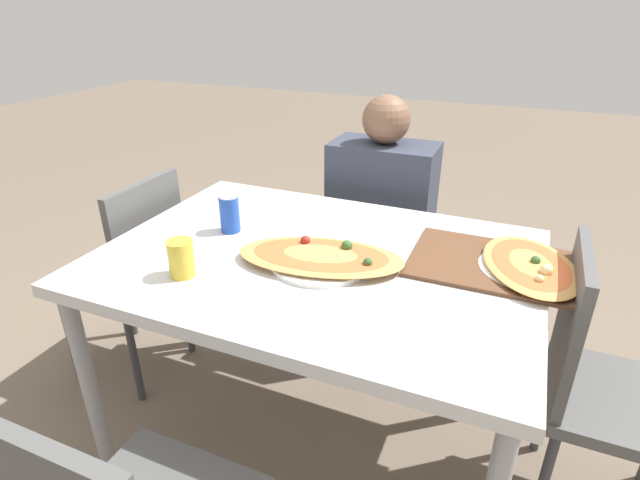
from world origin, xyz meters
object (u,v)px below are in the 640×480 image
object	(u,v)px
pizza_second	(530,266)
chair_side_right	(601,379)
drink_glass	(181,258)
pizza_main	(321,257)
chair_far_seated	(385,234)
dining_table	(317,275)
chair_side_left	(133,270)
soda_can	(230,214)
person_seated	(380,207)

from	to	relation	value
pizza_second	chair_side_right	bearing A→B (deg)	-9.63
drink_glass	pizza_main	bearing A→B (deg)	33.12
chair_far_seated	drink_glass	bearing A→B (deg)	74.30
dining_table	pizza_main	size ratio (longest dim) A/B	2.46
chair_side_left	drink_glass	bearing A→B (deg)	-121.99
soda_can	drink_glass	distance (m)	0.31
dining_table	chair_side_left	xyz separation A→B (m)	(-0.85, 0.08, -0.21)
drink_glass	pizza_second	bearing A→B (deg)	23.83
chair_far_seated	chair_side_right	size ratio (longest dim) A/B	1.00
chair_far_seated	drink_glass	xyz separation A→B (m)	(-0.30, -1.06, 0.33)
person_seated	pizza_second	xyz separation A→B (m)	(0.61, -0.55, 0.12)
chair_side_left	pizza_second	distance (m)	1.48
chair_side_right	person_seated	world-z (taller)	person_seated
drink_glass	chair_far_seated	bearing A→B (deg)	74.30
person_seated	pizza_second	bearing A→B (deg)	137.77
dining_table	person_seated	world-z (taller)	person_seated
chair_far_seated	pizza_main	bearing A→B (deg)	92.29
person_seated	drink_glass	size ratio (longest dim) A/B	10.66
chair_side_left	chair_side_right	bearing A→B (deg)	-89.37
drink_glass	soda_can	bearing A→B (deg)	96.75
dining_table	pizza_second	xyz separation A→B (m)	(0.60, 0.14, 0.09)
person_seated	soda_can	xyz separation A→B (m)	(-0.34, -0.64, 0.16)
pizza_second	person_seated	bearing A→B (deg)	137.77
chair_side_left	pizza_second	bearing A→B (deg)	-87.63
chair_far_seated	drink_glass	world-z (taller)	chair_far_seated
chair_far_seated	pizza_main	size ratio (longest dim) A/B	1.66
soda_can	pizza_second	distance (m)	0.95
chair_side_left	drink_glass	world-z (taller)	chair_side_left
pizza_main	pizza_second	xyz separation A→B (m)	(0.57, 0.18, -0.00)
soda_can	drink_glass	world-z (taller)	soda_can
chair_far_seated	pizza_second	xyz separation A→B (m)	(0.61, -0.66, 0.30)
chair_side_left	pizza_second	size ratio (longest dim) A/B	1.99
pizza_main	drink_glass	size ratio (longest dim) A/B	4.97
drink_glass	chair_side_left	bearing A→B (deg)	148.01
chair_side_right	drink_glass	bearing A→B (deg)	-72.67
chair_far_seated	chair_side_right	xyz separation A→B (m)	(0.85, -0.71, 0.00)
chair_side_left	soda_can	bearing A→B (deg)	-93.35
dining_table	chair_side_left	distance (m)	0.88
dining_table	soda_can	world-z (taller)	soda_can
chair_side_right	drink_glass	xyz separation A→B (m)	(-1.15, -0.36, 0.33)
pizza_main	person_seated	bearing A→B (deg)	92.65
chair_far_seated	chair_side_right	world-z (taller)	same
dining_table	pizza_second	size ratio (longest dim) A/B	2.96
chair_side_right	dining_table	bearing A→B (deg)	-83.50
chair_far_seated	chair_side_left	world-z (taller)	same
person_seated	drink_glass	xyz separation A→B (m)	(-0.30, -0.95, 0.15)
pizza_main	pizza_second	distance (m)	0.60
chair_side_left	soda_can	xyz separation A→B (m)	(0.51, -0.03, 0.34)
drink_glass	pizza_second	size ratio (longest dim) A/B	0.24
chair_side_right	pizza_second	xyz separation A→B (m)	(-0.24, 0.04, 0.30)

